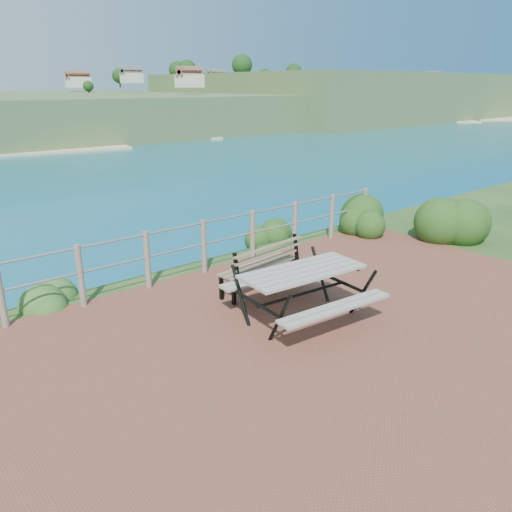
% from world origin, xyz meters
% --- Properties ---
extents(ground, '(10.00, 7.00, 0.12)m').
position_xyz_m(ground, '(0.00, 0.00, 0.00)').
color(ground, brown).
rests_on(ground, ground).
extents(safety_railing, '(9.40, 0.10, 1.00)m').
position_xyz_m(safety_railing, '(0.00, 3.35, 0.57)').
color(safety_railing, '#6B5B4C').
rests_on(safety_railing, ground).
extents(distant_bay, '(290.00, 232.36, 24.00)m').
position_xyz_m(distant_bay, '(173.07, 202.61, -1.52)').
color(distant_bay, '#3E5F2F').
rests_on(distant_bay, ground).
extents(picnic_table, '(1.90, 1.59, 0.78)m').
position_xyz_m(picnic_table, '(0.01, 0.81, 0.50)').
color(picnic_table, gray).
rests_on(picnic_table, ground).
extents(park_bench, '(1.59, 0.56, 0.87)m').
position_xyz_m(park_bench, '(0.24, 2.08, 0.58)').
color(park_bench, brown).
rests_on(park_bench, ground).
extents(shrub_right_front, '(1.22, 1.22, 1.73)m').
position_xyz_m(shrub_right_front, '(5.39, 1.74, 0.00)').
color(shrub_right_front, '#194214').
rests_on(shrub_right_front, ground).
extents(shrub_right_edge, '(1.04, 1.04, 1.49)m').
position_xyz_m(shrub_right_edge, '(4.52, 3.15, 0.00)').
color(shrub_right_edge, '#194214').
rests_on(shrub_right_edge, ground).
extents(shrub_lip_west, '(0.78, 0.78, 0.53)m').
position_xyz_m(shrub_lip_west, '(-2.69, 3.88, 0.00)').
color(shrub_lip_west, '#215821').
rests_on(shrub_lip_west, ground).
extents(shrub_lip_east, '(0.87, 0.87, 0.64)m').
position_xyz_m(shrub_lip_east, '(2.49, 4.27, 0.00)').
color(shrub_lip_east, '#194214').
rests_on(shrub_lip_east, ground).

